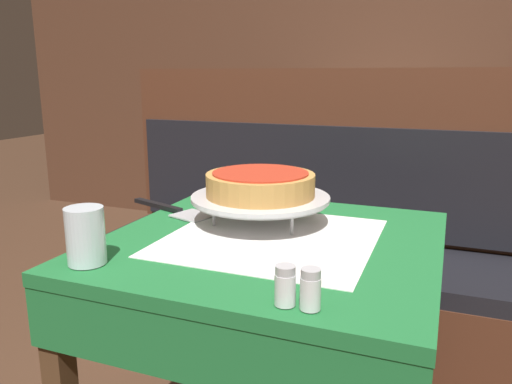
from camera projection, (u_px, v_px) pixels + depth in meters
The scene contains 12 objects.
dining_table_front at pixel (272, 278), 1.19m from camera, with size 0.76×0.76×0.74m.
dining_table_rear at pixel (374, 161), 2.85m from camera, with size 0.84×0.84×0.75m.
booth_bench at pixel (312, 276), 2.00m from camera, with size 1.73×0.50×1.14m.
back_wall_panel at pixel (397, 61), 3.24m from camera, with size 6.00×0.04×2.40m, color #4C2D1E.
pizza_pan_stand at pixel (260, 199), 1.26m from camera, with size 0.35×0.35×0.07m.
deep_dish_pizza at pixel (260, 184), 1.25m from camera, with size 0.27×0.27×0.06m.
pizza_server at pixel (173, 210), 1.39m from camera, with size 0.30×0.14×0.01m.
water_glass_near at pixel (86, 236), 0.99m from camera, with size 0.08×0.08×0.12m.
salt_shaker at pixel (285, 285), 0.82m from camera, with size 0.04×0.04×0.07m.
pepper_shaker at pixel (310, 289), 0.80m from camera, with size 0.03×0.03×0.07m.
napkin_holder at pixel (284, 187), 1.49m from camera, with size 0.10×0.05×0.09m.
condiment_caddy at pixel (396, 133), 2.82m from camera, with size 0.12×0.12×0.18m.
Camera 1 is at (0.37, -1.05, 1.11)m, focal length 35.00 mm.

